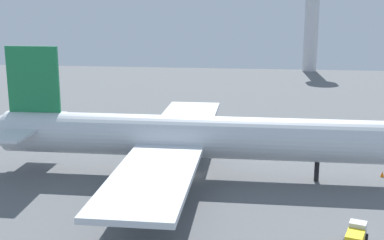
{
  "coord_description": "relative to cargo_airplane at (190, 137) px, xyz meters",
  "views": [
    {
      "loc": [
        9.02,
        -72.65,
        25.66
      ],
      "look_at": [
        0.0,
        0.0,
        8.6
      ],
      "focal_mm": 48.09,
      "sensor_mm": 36.0,
      "label": 1
    }
  ],
  "objects": [
    {
      "name": "ground_plane",
      "position": [
        0.28,
        0.0,
        -5.97
      ],
      "size": [
        251.02,
        251.02,
        0.0
      ],
      "primitive_type": "plane",
      "color": "slate"
    },
    {
      "name": "cargo_airplane",
      "position": [
        0.0,
        0.0,
        0.0
      ],
      "size": [
        62.75,
        57.95,
        19.1
      ],
      "color": "silver",
      "rests_on": "ground_plane"
    },
    {
      "name": "baggage_tug",
      "position": [
        20.52,
        -20.0,
        -4.86
      ],
      "size": [
        3.21,
        4.35,
        2.15
      ],
      "color": "silver",
      "rests_on": "ground_plane"
    },
    {
      "name": "safety_cone_nose",
      "position": [
        28.52,
        3.02,
        -5.57
      ],
      "size": [
        0.56,
        0.56,
        0.8
      ],
      "primitive_type": "cone",
      "color": "orange",
      "rests_on": "ground_plane"
    },
    {
      "name": "control_tower",
      "position": [
        29.16,
        121.93,
        15.16
      ],
      "size": [
        9.68,
        9.68,
        35.12
      ],
      "color": "silver",
      "rests_on": "ground_plane"
    }
  ]
}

